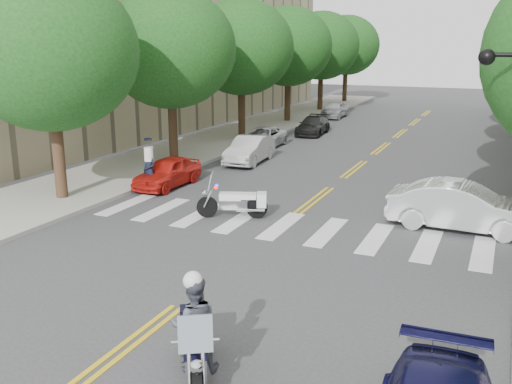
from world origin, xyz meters
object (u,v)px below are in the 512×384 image
Objects in this scene: motorcycle_police at (194,331)px; motorcycle_parked at (238,202)px; convertible at (462,207)px; officer_standing at (150,170)px.

motorcycle_police reaches higher than motorcycle_parked.
motorcycle_police is 0.50× the size of convertible.
officer_standing is 11.90m from convertible.
motorcycle_police is 1.31× the size of officer_standing.
officer_standing reaches higher than motorcycle_parked.
convertible is (11.90, 0.00, -0.11)m from officer_standing.
motorcycle_parked is 0.51× the size of convertible.
motorcycle_parked is at bearing -1.53° from officer_standing.
motorcycle_police is 0.98× the size of motorcycle_parked.
motorcycle_parked reaches higher than convertible.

